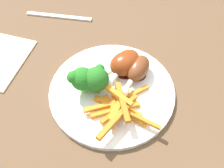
{
  "coord_description": "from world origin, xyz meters",
  "views": [
    {
      "loc": [
        0.08,
        -0.37,
        1.21
      ],
      "look_at": [
        -0.01,
        -0.05,
        0.76
      ],
      "focal_mm": 41.43,
      "sensor_mm": 36.0,
      "label": 1
    }
  ],
  "objects_px": {
    "dinner_plate": "(112,91)",
    "chicken_drumstick_near": "(125,65)",
    "fork": "(59,16)",
    "broccoli_floret_middle": "(96,78)",
    "broccoli_floret_back": "(92,80)",
    "chicken_drumstick_far": "(125,64)",
    "chicken_drumstick_extra": "(137,70)",
    "broccoli_floret_front": "(81,79)",
    "dining_table": "(122,104)",
    "carrot_fries_pile": "(119,108)"
  },
  "relations": [
    {
      "from": "broccoli_floret_front",
      "to": "broccoli_floret_middle",
      "type": "relative_size",
      "value": 0.95
    },
    {
      "from": "broccoli_floret_middle",
      "to": "broccoli_floret_back",
      "type": "height_order",
      "value": "broccoli_floret_middle"
    },
    {
      "from": "broccoli_floret_back",
      "to": "chicken_drumstick_extra",
      "type": "height_order",
      "value": "broccoli_floret_back"
    },
    {
      "from": "broccoli_floret_front",
      "to": "carrot_fries_pile",
      "type": "height_order",
      "value": "broccoli_floret_front"
    },
    {
      "from": "broccoli_floret_middle",
      "to": "chicken_drumstick_near",
      "type": "height_order",
      "value": "broccoli_floret_middle"
    },
    {
      "from": "broccoli_floret_front",
      "to": "broccoli_floret_back",
      "type": "bearing_deg",
      "value": 13.65
    },
    {
      "from": "dining_table",
      "to": "fork",
      "type": "xyz_separation_m",
      "value": [
        -0.23,
        0.16,
        0.11
      ]
    },
    {
      "from": "broccoli_floret_back",
      "to": "chicken_drumstick_near",
      "type": "distance_m",
      "value": 0.09
    },
    {
      "from": "dinner_plate",
      "to": "broccoli_floret_back",
      "type": "distance_m",
      "value": 0.06
    },
    {
      "from": "carrot_fries_pile",
      "to": "fork",
      "type": "relative_size",
      "value": 0.86
    },
    {
      "from": "broccoli_floret_back",
      "to": "chicken_drumstick_near",
      "type": "height_order",
      "value": "broccoli_floret_back"
    },
    {
      "from": "dining_table",
      "to": "broccoli_floret_back",
      "type": "distance_m",
      "value": 0.18
    },
    {
      "from": "chicken_drumstick_near",
      "to": "broccoli_floret_front",
      "type": "bearing_deg",
      "value": -134.45
    },
    {
      "from": "chicken_drumstick_far",
      "to": "chicken_drumstick_extra",
      "type": "distance_m",
      "value": 0.03
    },
    {
      "from": "broccoli_floret_middle",
      "to": "chicken_drumstick_far",
      "type": "bearing_deg",
      "value": 58.71
    },
    {
      "from": "broccoli_floret_back",
      "to": "carrot_fries_pile",
      "type": "distance_m",
      "value": 0.08
    },
    {
      "from": "chicken_drumstick_near",
      "to": "chicken_drumstick_far",
      "type": "distance_m",
      "value": 0.01
    },
    {
      "from": "dinner_plate",
      "to": "chicken_drumstick_near",
      "type": "bearing_deg",
      "value": 75.58
    },
    {
      "from": "chicken_drumstick_near",
      "to": "fork",
      "type": "xyz_separation_m",
      "value": [
        -0.23,
        0.15,
        -0.03
      ]
    },
    {
      "from": "broccoli_floret_back",
      "to": "broccoli_floret_front",
      "type": "bearing_deg",
      "value": -166.35
    },
    {
      "from": "carrot_fries_pile",
      "to": "chicken_drumstick_far",
      "type": "distance_m",
      "value": 0.12
    },
    {
      "from": "dining_table",
      "to": "carrot_fries_pile",
      "type": "xyz_separation_m",
      "value": [
        0.02,
        -0.1,
        0.14
      ]
    },
    {
      "from": "broccoli_floret_back",
      "to": "chicken_drumstick_extra",
      "type": "bearing_deg",
      "value": 38.69
    },
    {
      "from": "dinner_plate",
      "to": "carrot_fries_pile",
      "type": "xyz_separation_m",
      "value": [
        0.03,
        -0.05,
        0.02
      ]
    },
    {
      "from": "chicken_drumstick_extra",
      "to": "dinner_plate",
      "type": "bearing_deg",
      "value": -129.95
    },
    {
      "from": "broccoli_floret_front",
      "to": "chicken_drumstick_near",
      "type": "distance_m",
      "value": 0.11
    },
    {
      "from": "dining_table",
      "to": "chicken_drumstick_near",
      "type": "distance_m",
      "value": 0.15
    },
    {
      "from": "broccoli_floret_front",
      "to": "fork",
      "type": "distance_m",
      "value": 0.28
    },
    {
      "from": "carrot_fries_pile",
      "to": "chicken_drumstick_far",
      "type": "bearing_deg",
      "value": 98.34
    },
    {
      "from": "broccoli_floret_middle",
      "to": "chicken_drumstick_extra",
      "type": "bearing_deg",
      "value": 39.51
    },
    {
      "from": "dinner_plate",
      "to": "chicken_drumstick_extra",
      "type": "distance_m",
      "value": 0.07
    },
    {
      "from": "fork",
      "to": "broccoli_floret_back",
      "type": "bearing_deg",
      "value": -58.58
    },
    {
      "from": "dining_table",
      "to": "dinner_plate",
      "type": "bearing_deg",
      "value": -106.78
    },
    {
      "from": "dinner_plate",
      "to": "chicken_drumstick_near",
      "type": "distance_m",
      "value": 0.07
    },
    {
      "from": "dining_table",
      "to": "broccoli_floret_front",
      "type": "distance_m",
      "value": 0.19
    },
    {
      "from": "broccoli_floret_middle",
      "to": "chicken_drumstick_near",
      "type": "bearing_deg",
      "value": 55.49
    },
    {
      "from": "broccoli_floret_front",
      "to": "chicken_drumstick_extra",
      "type": "relative_size",
      "value": 0.54
    },
    {
      "from": "carrot_fries_pile",
      "to": "broccoli_floret_front",
      "type": "bearing_deg",
      "value": 161.02
    },
    {
      "from": "dinner_plate",
      "to": "broccoli_floret_middle",
      "type": "relative_size",
      "value": 4.03
    },
    {
      "from": "chicken_drumstick_far",
      "to": "dinner_plate",
      "type": "bearing_deg",
      "value": -101.61
    },
    {
      "from": "dinner_plate",
      "to": "chicken_drumstick_extra",
      "type": "height_order",
      "value": "chicken_drumstick_extra"
    },
    {
      "from": "broccoli_floret_front",
      "to": "chicken_drumstick_far",
      "type": "xyz_separation_m",
      "value": [
        0.07,
        0.08,
        -0.02
      ]
    },
    {
      "from": "broccoli_floret_front",
      "to": "carrot_fries_pile",
      "type": "xyz_separation_m",
      "value": [
        0.09,
        -0.03,
        -0.03
      ]
    },
    {
      "from": "broccoli_floret_front",
      "to": "carrot_fries_pile",
      "type": "relative_size",
      "value": 0.4
    },
    {
      "from": "dinner_plate",
      "to": "broccoli_floret_middle",
      "type": "bearing_deg",
      "value": -162.79
    },
    {
      "from": "chicken_drumstick_extra",
      "to": "fork",
      "type": "xyz_separation_m",
      "value": [
        -0.26,
        0.16,
        -0.03
      ]
    },
    {
      "from": "broccoli_floret_middle",
      "to": "carrot_fries_pile",
      "type": "height_order",
      "value": "broccoli_floret_middle"
    },
    {
      "from": "dinner_plate",
      "to": "fork",
      "type": "relative_size",
      "value": 1.47
    },
    {
      "from": "chicken_drumstick_extra",
      "to": "fork",
      "type": "relative_size",
      "value": 0.64
    },
    {
      "from": "dinner_plate",
      "to": "broccoli_floret_middle",
      "type": "height_order",
      "value": "broccoli_floret_middle"
    }
  ]
}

